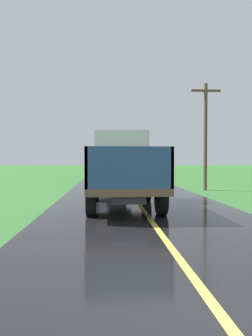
% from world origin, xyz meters
% --- Properties ---
extents(banana_truck_near, '(2.38, 5.82, 2.80)m').
position_xyz_m(banana_truck_near, '(-0.63, 9.07, 1.48)').
color(banana_truck_near, '#2D2D30').
rests_on(banana_truck_near, road_surface).
extents(banana_truck_far, '(2.38, 5.81, 2.80)m').
position_xyz_m(banana_truck_far, '(-0.96, 22.86, 1.47)').
color(banana_truck_far, '#2D2D30').
rests_on(banana_truck_far, road_surface).
extents(utility_pole_roadside, '(1.68, 0.20, 6.07)m').
position_xyz_m(utility_pole_roadside, '(4.43, 14.82, 3.27)').
color(utility_pole_roadside, brown).
rests_on(utility_pole_roadside, ground).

